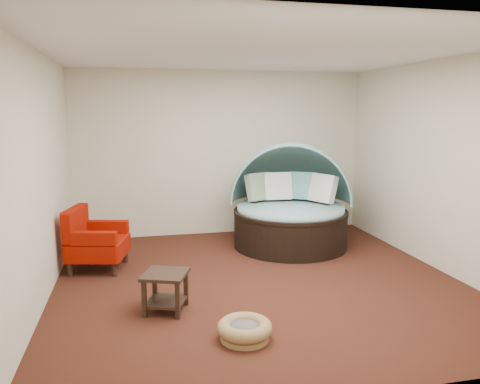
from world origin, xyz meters
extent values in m
plane|color=#441D13|center=(0.00, 0.00, 0.00)|extent=(5.00, 5.00, 0.00)
plane|color=beige|center=(0.00, 2.50, 1.40)|extent=(5.00, 0.00, 5.00)
plane|color=beige|center=(0.00, -2.50, 1.40)|extent=(5.00, 0.00, 5.00)
plane|color=beige|center=(-2.50, 0.00, 1.40)|extent=(0.00, 5.00, 5.00)
plane|color=beige|center=(2.50, 0.00, 1.40)|extent=(0.00, 5.00, 5.00)
plane|color=white|center=(0.00, 0.00, 2.80)|extent=(5.00, 5.00, 0.00)
cylinder|color=black|center=(0.89, 1.40, 0.27)|extent=(2.23, 2.23, 0.54)
cylinder|color=black|center=(0.89, 1.40, 0.56)|extent=(2.26, 2.26, 0.05)
cylinder|color=#8EC5CD|center=(0.89, 1.40, 0.60)|extent=(2.11, 2.11, 0.12)
cube|color=#3F714B|center=(0.50, 1.86, 0.90)|extent=(0.52, 0.43, 0.47)
cube|color=white|center=(0.82, 1.85, 0.90)|extent=(0.47, 0.28, 0.47)
cube|color=#6AB9B6|center=(1.23, 1.78, 0.90)|extent=(0.52, 0.46, 0.47)
cube|color=white|center=(1.45, 1.48, 0.90)|extent=(0.44, 0.52, 0.47)
cylinder|color=olive|center=(-0.52, -1.44, 0.03)|extent=(0.59, 0.59, 0.05)
torus|color=olive|center=(-0.52, -1.44, 0.12)|extent=(0.67, 0.67, 0.13)
cylinder|color=#605B60|center=(-0.52, -1.44, 0.10)|extent=(0.40, 0.40, 0.08)
cylinder|color=black|center=(-2.35, 0.73, 0.09)|extent=(0.08, 0.08, 0.17)
cylinder|color=black|center=(-2.22, 1.29, 0.09)|extent=(0.08, 0.08, 0.17)
cylinder|color=black|center=(-1.78, 0.59, 0.09)|extent=(0.08, 0.08, 0.17)
cylinder|color=black|center=(-1.65, 1.16, 0.09)|extent=(0.08, 0.08, 0.17)
cube|color=#980B00|center=(-2.00, 0.94, 0.30)|extent=(0.87, 0.87, 0.25)
cube|color=#980B00|center=(-2.28, 1.01, 0.64)|extent=(0.30, 0.74, 0.43)
cube|color=#980B00|center=(-2.02, 0.63, 0.51)|extent=(0.59, 0.24, 0.17)
cube|color=#980B00|center=(-1.88, 1.23, 0.51)|extent=(0.59, 0.24, 0.17)
cube|color=black|center=(-1.20, -0.63, 0.41)|extent=(0.57, 0.57, 0.04)
cube|color=black|center=(-1.20, -0.63, 0.11)|extent=(0.50, 0.50, 0.03)
cube|color=black|center=(-1.43, -0.74, 0.20)|extent=(0.06, 0.06, 0.39)
cube|color=black|center=(-1.31, -0.40, 0.20)|extent=(0.06, 0.06, 0.39)
cube|color=black|center=(-1.10, -0.86, 0.20)|extent=(0.06, 0.06, 0.39)
cube|color=black|center=(-0.97, -0.53, 0.20)|extent=(0.06, 0.06, 0.39)
camera|label=1|loc=(-1.48, -5.44, 2.13)|focal=35.00mm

